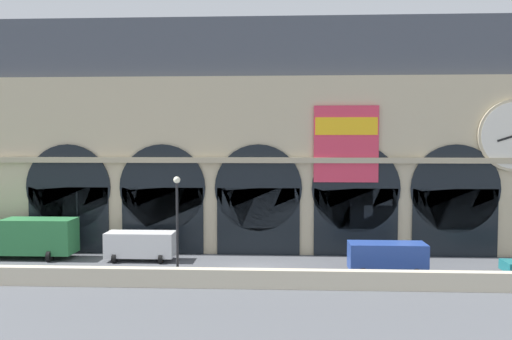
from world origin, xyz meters
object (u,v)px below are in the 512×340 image
(van_mideast, at_px, (387,257))
(van_midwest, at_px, (141,244))
(box_truck_west, at_px, (28,237))
(street_lamp_quayside, at_px, (177,215))

(van_mideast, bearing_deg, van_midwest, 169.59)
(box_truck_west, distance_m, van_mideast, 27.21)
(van_midwest, distance_m, street_lamp_quayside, 8.02)
(box_truck_west, bearing_deg, van_midwest, -1.99)
(box_truck_west, xyz_separation_m, van_mideast, (26.97, -3.62, -0.45))
(van_mideast, xyz_separation_m, street_lamp_quayside, (-13.90, -2.82, 3.17))
(van_midwest, bearing_deg, street_lamp_quayside, -56.22)
(van_midwest, height_order, street_lamp_quayside, street_lamp_quayside)
(box_truck_west, xyz_separation_m, van_midwest, (8.97, -0.31, -0.45))
(van_midwest, distance_m, van_mideast, 18.30)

